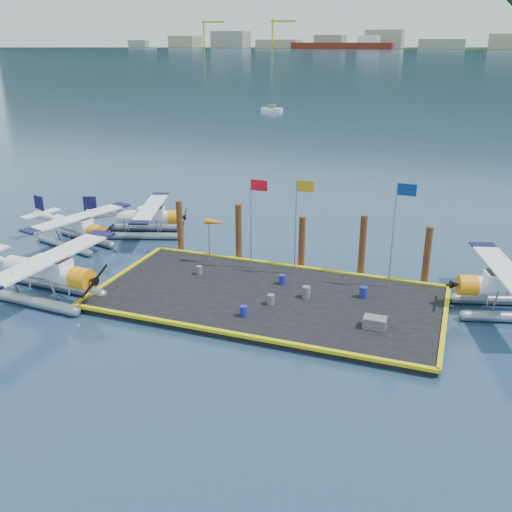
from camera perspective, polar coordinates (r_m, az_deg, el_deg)
The scene contains 23 objects.
ground at distance 33.96m, azimuth 1.20°, elevation -4.62°, with size 4000.00×4000.00×0.00m, color navy.
dock at distance 33.88m, azimuth 1.21°, elevation -4.32°, with size 20.00×10.00×0.40m, color black.
dock_bumpers at distance 33.75m, azimuth 1.21°, elevation -3.87°, with size 20.25×10.25×0.18m, color #D6C30C, non-canonical shape.
seaplane_a at distance 35.87m, azimuth -20.22°, elevation -1.74°, with size 9.45×10.42×3.70m.
seaplane_b at distance 44.63m, azimuth -17.47°, elevation 2.65°, with size 8.30×8.92×3.18m.
seaplane_c at distance 45.78m, azimuth -10.84°, elevation 3.68°, with size 8.19×8.75×3.13m.
seaplane_d at distance 35.07m, azimuth 24.14°, elevation -3.03°, with size 8.97×9.64×3.43m.
drum_0 at distance 36.91m, azimuth -5.70°, elevation -1.42°, with size 0.40×0.40×0.56m, color #5A595F.
drum_1 at distance 31.32m, azimuth -1.25°, elevation -5.52°, with size 0.42×0.42×0.59m, color navy.
drum_2 at distance 33.59m, azimuth 5.05°, elevation -3.60°, with size 0.49×0.49×0.69m, color #5A595F.
drum_3 at distance 32.66m, azimuth 1.50°, elevation -4.36°, with size 0.42×0.42×0.59m, color #5A595F.
drum_4 at distance 34.07m, azimuth 10.70°, elevation -3.57°, with size 0.47×0.47×0.66m, color navy.
drum_5 at distance 35.30m, azimuth 2.64°, elevation -2.36°, with size 0.43×0.43×0.60m, color navy.
crate at distance 30.75m, azimuth 11.79°, elevation -6.53°, with size 1.19×0.79×0.59m, color #5A595F.
flagpole_red at distance 36.46m, azimuth -0.22°, elevation 4.60°, with size 1.14×0.08×6.00m.
flagpole_yellow at distance 35.54m, azimuth 4.33°, elevation 4.30°, with size 1.14×0.08×6.20m.
flagpole_blue at distance 34.44m, azimuth 13.98°, elevation 3.49°, with size 1.14×0.08×6.50m.
windsock at distance 37.80m, azimuth -4.11°, elevation 3.29°, with size 1.40×0.44×3.12m.
piling_0 at distance 41.00m, azimuth -7.61°, elevation 2.78°, with size 0.44×0.44×4.00m, color #4C2A15.
piling_1 at distance 39.16m, azimuth -1.75°, elevation 2.24°, with size 0.44×0.44×4.20m, color #4C2A15.
piling_2 at distance 37.87m, azimuth 4.59°, elevation 1.19°, with size 0.44×0.44×3.80m, color #4C2A15.
piling_3 at distance 37.00m, azimuth 10.57°, elevation 0.82°, with size 0.44×0.44×4.30m, color #4C2A15.
piling_4 at distance 36.69m, azimuth 16.71°, elevation -0.15°, with size 0.44×0.44×4.00m, color #4C2A15.
Camera 1 is at (9.84, -29.02, 14.65)m, focal length 40.00 mm.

